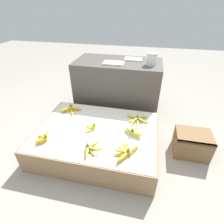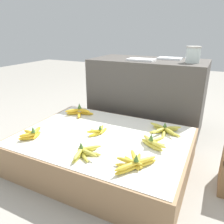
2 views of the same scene
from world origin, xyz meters
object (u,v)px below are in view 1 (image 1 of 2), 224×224
object	(u,v)px
banana_bunch_middle_midright	(134,132)
banana_bunch_front_left	(44,138)
banana_bunch_front_midleft	(91,148)
banana_bunch_back_left	(71,109)
foam_tray_white	(114,63)
wooden_crate	(192,144)
banana_bunch_middle_midleft	(93,127)
banana_bunch_front_midright	(126,152)
banana_bunch_back_midright	(138,119)
glass_jar	(152,59)

from	to	relation	value
banana_bunch_middle_midright	banana_bunch_front_left	bearing A→B (deg)	-161.95
banana_bunch_front_left	banana_bunch_front_midleft	size ratio (longest dim) A/B	0.85
banana_bunch_middle_midright	banana_bunch_back_left	bearing A→B (deg)	161.13
banana_bunch_back_left	foam_tray_white	size ratio (longest dim) A/B	0.95
wooden_crate	banana_bunch_front_midleft	bearing A→B (deg)	-155.31
banana_bunch_front_midleft	banana_bunch_middle_midleft	size ratio (longest dim) A/B	1.25
banana_bunch_front_midright	banana_bunch_middle_midright	size ratio (longest dim) A/B	1.35
banana_bunch_middle_midright	foam_tray_white	world-z (taller)	foam_tray_white
banana_bunch_front_left	banana_bunch_front_midright	xyz separation A→B (m)	(0.80, -0.01, -0.00)
banana_bunch_middle_midleft	banana_bunch_middle_midright	bearing A→B (deg)	-0.78
banana_bunch_middle_midleft	banana_bunch_back_midright	distance (m)	0.51
banana_bunch_back_left	banana_bunch_back_midright	size ratio (longest dim) A/B	0.89
banana_bunch_front_midright	banana_bunch_middle_midleft	size ratio (longest dim) A/B	1.46
banana_bunch_middle_midright	banana_bunch_middle_midleft	bearing A→B (deg)	179.22
banana_bunch_front_left	banana_bunch_front_midleft	world-z (taller)	banana_bunch_front_left
wooden_crate	foam_tray_white	distance (m)	1.28
glass_jar	foam_tray_white	bearing A→B (deg)	-172.79
banana_bunch_front_midleft	banana_bunch_front_midright	distance (m)	0.32
wooden_crate	banana_bunch_middle_midright	world-z (taller)	banana_bunch_middle_midright
wooden_crate	banana_bunch_back_midright	xyz separation A→B (m)	(-0.59, 0.11, 0.15)
banana_bunch_middle_midleft	banana_bunch_front_midright	bearing A→B (deg)	-35.52
wooden_crate	banana_bunch_middle_midleft	size ratio (longest dim) A/B	1.85
banana_bunch_middle_midleft	glass_jar	world-z (taller)	glass_jar
banana_bunch_back_midright	banana_bunch_back_left	bearing A→B (deg)	178.43
banana_bunch_front_left	foam_tray_white	distance (m)	1.19
banana_bunch_middle_midleft	banana_bunch_front_left	bearing A→B (deg)	-145.38
banana_bunch_front_midleft	banana_bunch_middle_midright	bearing A→B (deg)	41.03
banana_bunch_back_midright	glass_jar	world-z (taller)	glass_jar
glass_jar	foam_tray_white	xyz separation A→B (m)	(-0.45, -0.06, -0.06)
banana_bunch_front_midleft	banana_bunch_middle_midleft	xyz separation A→B (m)	(-0.08, 0.31, -0.00)
banana_bunch_middle_midright	banana_bunch_back_midright	distance (m)	0.25
banana_bunch_back_left	banana_bunch_middle_midleft	bearing A→B (deg)	-36.58
banana_bunch_front_left	banana_bunch_middle_midleft	distance (m)	0.49
banana_bunch_front_left	banana_bunch_middle_midleft	bearing A→B (deg)	34.62
banana_bunch_front_midleft	banana_bunch_middle_midright	size ratio (longest dim) A/B	1.16
banana_bunch_front_midleft	banana_bunch_back_midright	bearing A→B (deg)	56.19
banana_bunch_middle_midright	banana_bunch_front_midleft	bearing A→B (deg)	-138.97
banana_bunch_back_left	glass_jar	distance (m)	1.14
banana_bunch_front_midright	banana_bunch_back_midright	bearing A→B (deg)	84.56
banana_bunch_front_midleft	banana_bunch_middle_midleft	bearing A→B (deg)	104.39
banana_bunch_front_midright	wooden_crate	bearing A→B (deg)	32.91
foam_tray_white	banana_bunch_front_midleft	bearing A→B (deg)	-89.50
banana_bunch_middle_midright	glass_jar	xyz separation A→B (m)	(0.09, 0.78, 0.51)
banana_bunch_front_midleft	banana_bunch_middle_midleft	world-z (taller)	banana_bunch_front_midleft
banana_bunch_front_left	glass_jar	distance (m)	1.49
banana_bunch_front_left	banana_bunch_back_left	xyz separation A→B (m)	(0.05, 0.54, -0.00)
banana_bunch_back_midright	glass_jar	size ratio (longest dim) A/B	1.91
wooden_crate	banana_bunch_front_midleft	distance (m)	1.07
banana_bunch_front_midleft	banana_bunch_middle_midleft	distance (m)	0.32
wooden_crate	banana_bunch_middle_midright	bearing A→B (deg)	-167.36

